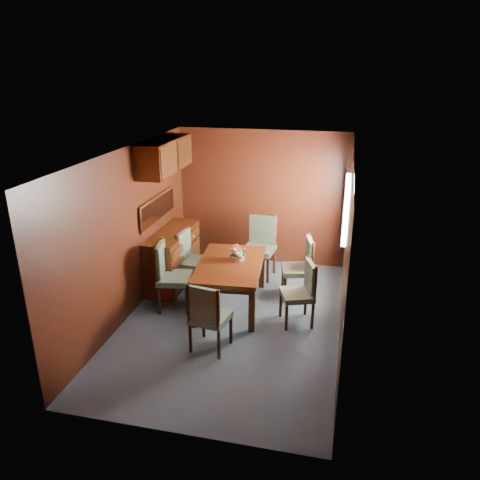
% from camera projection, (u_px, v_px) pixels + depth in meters
% --- Properties ---
extents(ground, '(4.50, 4.50, 0.00)m').
position_uv_depth(ground, '(232.00, 320.00, 6.70)').
color(ground, '#3E4B54').
rests_on(ground, ground).
extents(room_shell, '(3.06, 4.52, 2.41)m').
position_uv_depth(room_shell, '(230.00, 204.00, 6.45)').
color(room_shell, black).
rests_on(room_shell, ground).
extents(sideboard, '(0.48, 1.40, 0.90)m').
position_uv_depth(sideboard, '(173.00, 257.00, 7.72)').
color(sideboard, black).
rests_on(sideboard, ground).
extents(dining_table, '(1.05, 1.56, 0.70)m').
position_uv_depth(dining_table, '(230.00, 269.00, 6.91)').
color(dining_table, black).
rests_on(dining_table, ground).
extents(chair_left_near, '(0.55, 0.57, 1.04)m').
position_uv_depth(chair_left_near, '(169.00, 272.00, 6.86)').
color(chair_left_near, black).
rests_on(chair_left_near, ground).
extents(chair_left_far, '(0.49, 0.51, 0.98)m').
position_uv_depth(chair_left_far, '(190.00, 257.00, 7.50)').
color(chair_left_far, black).
rests_on(chair_left_far, ground).
extents(chair_right_near, '(0.55, 0.56, 0.94)m').
position_uv_depth(chair_right_near, '(302.00, 289.00, 6.48)').
color(chair_right_near, black).
rests_on(chair_right_near, ground).
extents(chair_right_far, '(0.54, 0.55, 0.98)m').
position_uv_depth(chair_right_far, '(302.00, 264.00, 7.21)').
color(chair_right_far, black).
rests_on(chair_right_far, ground).
extents(chair_head, '(0.52, 0.50, 0.96)m').
position_uv_depth(chair_head, '(208.00, 314.00, 5.81)').
color(chair_head, black).
rests_on(chair_head, ground).
extents(chair_foot, '(0.55, 0.53, 1.06)m').
position_uv_depth(chair_foot, '(260.00, 243.00, 7.95)').
color(chair_foot, black).
rests_on(chair_foot, ground).
extents(flower_centerpiece, '(0.24, 0.24, 0.24)m').
position_uv_depth(flower_centerpiece, '(237.00, 252.00, 6.95)').
color(flower_centerpiece, '#C65C3C').
rests_on(flower_centerpiece, dining_table).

